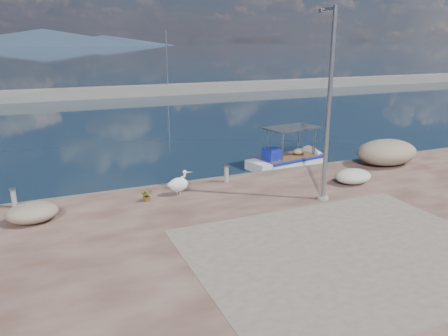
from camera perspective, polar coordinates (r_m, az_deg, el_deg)
ground at (r=15.19m, az=5.70°, el=-8.43°), size 1400.00×1400.00×0.00m
quay at (r=10.92m, az=21.87°, el=-18.90°), size 44.00×22.00×0.50m
quay_patch at (r=13.27m, az=15.97°, el=-10.46°), size 9.00×7.00×0.01m
breakwater at (r=52.79m, az=-15.85°, el=9.46°), size 120.00×2.20×7.50m
mountains at (r=662.14m, az=-23.02°, el=15.34°), size 370.00×280.00×22.00m
boat_right at (r=23.30m, az=8.55°, el=0.81°), size 5.16×2.44×2.39m
pelican at (r=17.09m, az=-5.92°, el=-2.09°), size 1.04×0.55×1.00m
lamp_post at (r=16.38m, az=13.42°, el=6.95°), size 0.44×0.96×7.00m
bollard_near at (r=18.61m, az=0.31°, el=-0.66°), size 0.25×0.25×0.75m
bollard_far at (r=17.55m, az=-25.78°, el=-3.45°), size 0.24×0.24×0.73m
potted_plant at (r=16.74m, az=-10.08°, el=-3.51°), size 0.52×0.48×0.47m
net_pile_c at (r=22.68m, az=20.49°, el=1.94°), size 3.13×2.23×1.23m
net_pile_d at (r=19.30m, az=16.49°, el=-1.04°), size 1.63×1.22×0.61m
net_pile_b at (r=15.95m, az=-23.77°, el=-5.36°), size 1.68×1.31×0.65m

